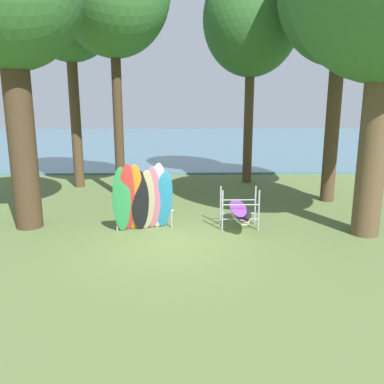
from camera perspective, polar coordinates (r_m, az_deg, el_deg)
ground_plane at (r=11.06m, az=-2.58°, el=-7.32°), size 80.00×80.00×0.00m
lake_water at (r=39.07m, az=-1.73°, el=7.37°), size 80.00×36.00×0.10m
tree_mid_behind at (r=18.99m, az=-17.50°, el=24.65°), size 4.27×4.27×10.39m
tree_far_right_back at (r=19.41m, az=8.62°, el=23.37°), size 4.38×4.38×9.96m
leaning_board_pile at (r=11.69m, az=-7.13°, el=-1.06°), size 1.86×1.23×2.17m
board_storage_rack at (r=12.30m, az=6.91°, el=-2.75°), size 1.15×2.13×1.25m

